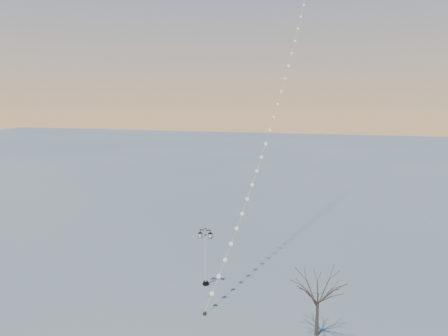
% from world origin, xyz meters
% --- Properties ---
extents(ground, '(300.00, 300.00, 0.00)m').
position_xyz_m(ground, '(0.00, 0.00, 0.00)').
color(ground, slate).
rests_on(ground, ground).
extents(street_lamp, '(1.24, 0.54, 4.90)m').
position_xyz_m(street_lamp, '(-0.87, 3.77, 2.71)').
color(street_lamp, black).
rests_on(street_lamp, ground).
extents(bare_tree, '(2.62, 2.62, 4.35)m').
position_xyz_m(bare_tree, '(8.22, -1.08, 3.02)').
color(bare_tree, '#453527').
rests_on(bare_tree, ground).
extents(kite_train, '(7.00, 36.01, 41.77)m').
position_xyz_m(kite_train, '(3.65, 17.07, 20.81)').
color(kite_train, black).
rests_on(kite_train, ground).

